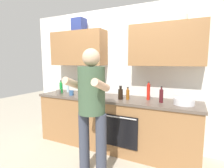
% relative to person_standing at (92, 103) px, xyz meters
% --- Properties ---
extents(ground_plane, '(12.00, 12.00, 0.00)m').
position_rel_person_standing_xyz_m(ground_plane, '(-0.09, 0.83, -0.99)').
color(ground_plane, '#B2A893').
extents(back_wall_unit, '(4.00, 0.38, 2.50)m').
position_rel_person_standing_xyz_m(back_wall_unit, '(-0.09, 1.10, 0.50)').
color(back_wall_unit, silver).
rests_on(back_wall_unit, ground).
extents(counter, '(2.84, 0.67, 0.90)m').
position_rel_person_standing_xyz_m(counter, '(-0.08, 0.83, -0.54)').
color(counter, olive).
rests_on(counter, ground).
extents(person_standing, '(0.49, 0.45, 1.68)m').
position_rel_person_standing_xyz_m(person_standing, '(0.00, 0.00, 0.00)').
color(person_standing, '#383D4C').
rests_on(person_standing, ground).
extents(bottle_hotsauce, '(0.05, 0.05, 0.30)m').
position_rel_person_standing_xyz_m(bottle_hotsauce, '(0.51, 0.91, 0.04)').
color(bottle_hotsauce, red).
rests_on(bottle_hotsauce, counter).
extents(bottle_soda, '(0.06, 0.06, 0.25)m').
position_rel_person_standing_xyz_m(bottle_soda, '(-1.24, 0.82, 0.02)').
color(bottle_soda, '#198C33').
rests_on(bottle_soda, counter).
extents(bottle_water, '(0.05, 0.05, 0.26)m').
position_rel_person_standing_xyz_m(bottle_water, '(-1.14, 0.92, 0.01)').
color(bottle_water, silver).
rests_on(bottle_water, counter).
extents(bottle_vinegar, '(0.07, 0.07, 0.22)m').
position_rel_person_standing_xyz_m(bottle_vinegar, '(-0.28, 0.75, -0.00)').
color(bottle_vinegar, brown).
rests_on(bottle_vinegar, counter).
extents(bottle_syrup, '(0.05, 0.05, 0.21)m').
position_rel_person_standing_xyz_m(bottle_syrup, '(0.20, 0.79, -0.00)').
color(bottle_syrup, '#8C4C14').
rests_on(bottle_syrup, counter).
extents(bottle_wine, '(0.06, 0.06, 0.25)m').
position_rel_person_standing_xyz_m(bottle_wine, '(0.73, 0.80, 0.01)').
color(bottle_wine, '#471419').
rests_on(bottle_wine, counter).
extents(bottle_soy, '(0.08, 0.08, 0.22)m').
position_rel_person_standing_xyz_m(bottle_soy, '(0.09, 0.75, 0.00)').
color(bottle_soy, black).
rests_on(bottle_soy, counter).
extents(cup_tea, '(0.08, 0.08, 0.09)m').
position_rel_person_standing_xyz_m(cup_tea, '(-0.87, 0.69, -0.05)').
color(cup_tea, '#33598C').
rests_on(cup_tea, counter).
extents(cup_stoneware, '(0.09, 0.09, 0.09)m').
position_rel_person_standing_xyz_m(cup_stoneware, '(-1.14, 0.66, -0.05)').
color(cup_stoneware, slate).
rests_on(cup_stoneware, counter).
extents(mixing_bowl, '(0.29, 0.29, 0.10)m').
position_rel_person_standing_xyz_m(mixing_bowl, '(1.05, 0.82, -0.04)').
color(mixing_bowl, silver).
rests_on(mixing_bowl, counter).
extents(grocery_bag_produce, '(0.23, 0.21, 0.20)m').
position_rel_person_standing_xyz_m(grocery_bag_produce, '(-0.62, 0.91, 0.01)').
color(grocery_bag_produce, silver).
rests_on(grocery_bag_produce, counter).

